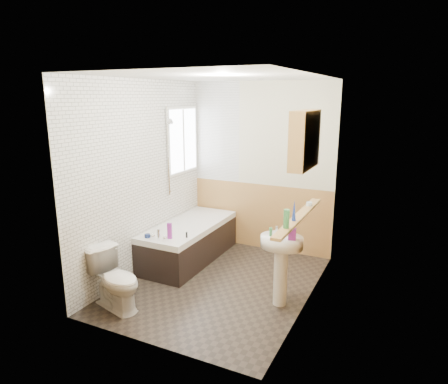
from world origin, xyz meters
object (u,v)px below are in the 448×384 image
Objects in this scene: toilet at (116,280)px; medicine_cabinet at (305,140)px; sink at (281,256)px; pine_shelf at (299,217)px; bathtub at (189,241)px.

medicine_cabinet reaches higher than toilet.
medicine_cabinet is at bearing -46.06° from toilet.
pine_shelf is (0.20, -0.08, 0.50)m from sink.
pine_shelf reaches higher than bathtub.
toilet is 1.83m from sink.
bathtub is 2.41m from medicine_cabinet.
pine_shelf is at bearing -22.58° from bathtub.
bathtub is at bearing 162.34° from medicine_cabinet.
bathtub is 2.53× the size of medicine_cabinet.
medicine_cabinet is at bearing 42.28° from sink.
toilet is at bearing -140.57° from sink.
medicine_cabinet is (0.17, 0.10, 1.28)m from sink.
pine_shelf is at bearing -10.04° from sink.
toilet is 0.74× the size of sink.
medicine_cabinet is (1.74, -0.55, 1.57)m from bathtub.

